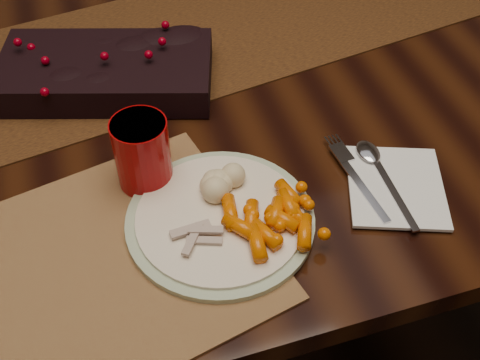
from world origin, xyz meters
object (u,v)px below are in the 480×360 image
object	(u,v)px
dining_table	(209,221)
centerpiece	(105,68)
placemat_main	(79,276)
mashed_potatoes	(226,183)
turkey_shreds	(204,233)
napkin	(396,186)
baby_carrots	(268,220)
red_cup	(142,153)
dinner_plate	(220,219)

from	to	relation	value
dining_table	centerpiece	world-z (taller)	centerpiece
placemat_main	mashed_potatoes	size ratio (longest dim) A/B	6.31
turkey_shreds	napkin	xyz separation A→B (m)	(0.29, 0.01, -0.02)
napkin	placemat_main	bearing A→B (deg)	-157.68
centerpiece	turkey_shreds	size ratio (longest dim) A/B	4.88
baby_carrots	red_cup	distance (m)	0.20
dining_table	mashed_potatoes	xyz separation A→B (m)	(-0.04, -0.27, 0.41)
dining_table	mashed_potatoes	bearing A→B (deg)	-97.43
baby_carrots	mashed_potatoes	size ratio (longest dim) A/B	1.49
baby_carrots	napkin	bearing A→B (deg)	6.03
dining_table	dinner_plate	size ratio (longest dim) A/B	7.05
placemat_main	mashed_potatoes	world-z (taller)	mashed_potatoes
mashed_potatoes	turkey_shreds	size ratio (longest dim) A/B	1.04
mashed_potatoes	turkey_shreds	distance (m)	0.08
mashed_potatoes	turkey_shreds	world-z (taller)	mashed_potatoes
dining_table	placemat_main	world-z (taller)	placemat_main
placemat_main	turkey_shreds	world-z (taller)	turkey_shreds
placemat_main	mashed_potatoes	bearing A→B (deg)	4.59
red_cup	baby_carrots	bearing A→B (deg)	-46.59
dinner_plate	red_cup	distance (m)	0.14
centerpiece	napkin	size ratio (longest dim) A/B	2.25
dinner_plate	turkey_shreds	xyz separation A→B (m)	(-0.03, -0.03, 0.02)
centerpiece	placemat_main	xyz separation A→B (m)	(-0.10, -0.37, -0.04)
napkin	red_cup	xyz separation A→B (m)	(-0.34, 0.12, 0.05)
dinner_plate	turkey_shreds	bearing A→B (deg)	-135.91
turkey_shreds	dining_table	bearing A→B (deg)	75.89
baby_carrots	mashed_potatoes	bearing A→B (deg)	117.27
baby_carrots	turkey_shreds	xyz separation A→B (m)	(-0.09, 0.01, -0.00)
dining_table	baby_carrots	size ratio (longest dim) A/B	16.32
dining_table	napkin	size ratio (longest dim) A/B	11.64
red_cup	mashed_potatoes	bearing A→B (deg)	-36.09
mashed_potatoes	red_cup	xyz separation A→B (m)	(-0.10, 0.07, 0.02)
turkey_shreds	placemat_main	bearing A→B (deg)	179.88
dining_table	napkin	distance (m)	0.54
dining_table	placemat_main	size ratio (longest dim) A/B	3.85
baby_carrots	turkey_shreds	bearing A→B (deg)	175.80
dining_table	placemat_main	distance (m)	0.56
mashed_potatoes	centerpiece	bearing A→B (deg)	110.63
red_cup	dining_table	bearing A→B (deg)	56.00
napkin	red_cup	bearing A→B (deg)	-179.50
dining_table	dinner_plate	world-z (taller)	dinner_plate
dinner_plate	napkin	xyz separation A→B (m)	(0.26, -0.01, -0.00)
turkey_shreds	napkin	distance (m)	0.29
centerpiece	turkey_shreds	distance (m)	0.38
mashed_potatoes	turkey_shreds	xyz separation A→B (m)	(-0.05, -0.06, -0.01)
centerpiece	red_cup	distance (m)	0.24
centerpiece	placemat_main	size ratio (longest dim) A/B	0.74
centerpiece	red_cup	size ratio (longest dim) A/B	3.25
baby_carrots	dining_table	bearing A→B (deg)	90.23
mashed_potatoes	napkin	xyz separation A→B (m)	(0.24, -0.05, -0.03)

